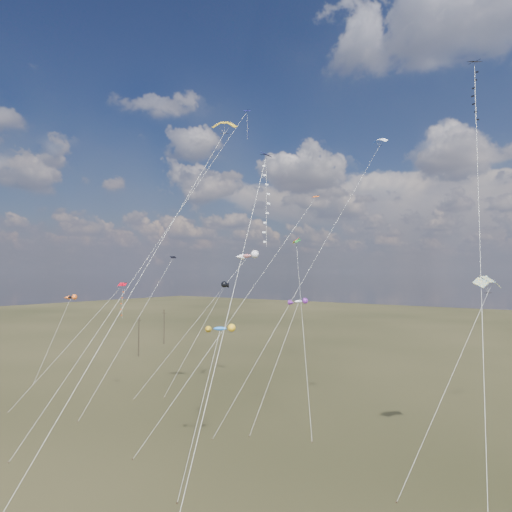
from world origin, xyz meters
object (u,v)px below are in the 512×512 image
Objects in this scene: parafoil_yellow at (224,124)px; novelty_black_orange at (70,298)px; utility_pole_far at (164,326)px; diamond_black_high at (476,110)px; utility_pole_near at (139,336)px.

parafoil_yellow reaches higher than novelty_black_orange.
parafoil_yellow is (49.70, -36.94, 28.81)m from utility_pole_far.
parafoil_yellow is 44.03m from novelty_black_orange.
utility_pole_far is 84.67m from diamond_black_high.
utility_pole_near is 16.12m from utility_pole_far.
diamond_black_high is 2.70× the size of novelty_black_orange.
diamond_black_high is 24.56m from parafoil_yellow.
utility_pole_far is 0.61× the size of novelty_black_orange.
utility_pole_far is at bearing 119.74° from utility_pole_near.
utility_pole_near is 0.61× the size of novelty_black_orange.
utility_pole_far is 0.24× the size of parafoil_yellow.
utility_pole_far is 33.93m from novelty_black_orange.
diamond_black_high reaches higher than novelty_black_orange.
diamond_black_high reaches higher than utility_pole_far.
diamond_black_high is 65.16m from novelty_black_orange.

